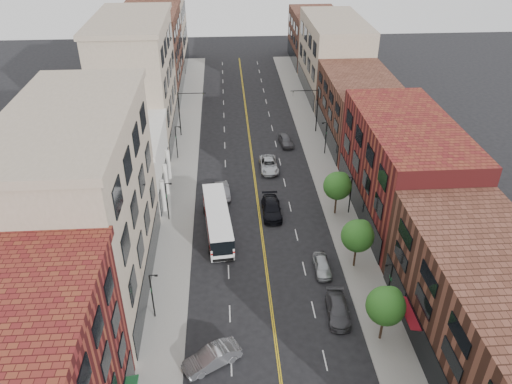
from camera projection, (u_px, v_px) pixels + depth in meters
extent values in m
plane|color=black|center=(281.00, 383.00, 40.64)|extent=(220.00, 220.00, 0.00)
cube|color=gray|center=(183.00, 175.00, 69.77)|extent=(4.00, 110.00, 0.15)
cube|color=gray|center=(324.00, 170.00, 70.91)|extent=(4.00, 110.00, 0.15)
cube|color=gray|center=(85.00, 210.00, 46.00)|extent=(10.00, 22.00, 18.00)
cube|color=silver|center=(124.00, 165.00, 63.92)|extent=(10.00, 14.00, 8.00)
cube|color=gray|center=(137.00, 83.00, 75.75)|extent=(10.00, 20.00, 18.00)
cube|color=#542E21|center=(152.00, 55.00, 93.53)|extent=(10.00, 20.00, 15.00)
cube|color=gray|center=(160.00, 19.00, 107.51)|extent=(10.00, 16.00, 20.00)
cube|color=#542E21|center=(499.00, 329.00, 38.98)|extent=(10.00, 26.00, 10.00)
cube|color=maroon|center=(403.00, 169.00, 58.85)|extent=(10.00, 22.00, 12.00)
cube|color=#542E21|center=(359.00, 109.00, 77.22)|extent=(10.00, 20.00, 10.00)
cube|color=gray|center=(333.00, 57.00, 94.02)|extent=(10.00, 22.00, 14.00)
cube|color=#542E21|center=(315.00, 38.00, 111.80)|extent=(10.00, 18.00, 11.00)
cylinder|color=black|center=(382.00, 328.00, 43.83)|extent=(0.22, 0.22, 2.50)
sphere|color=#18541A|center=(386.00, 306.00, 42.45)|extent=(3.40, 3.40, 3.40)
sphere|color=#18541A|center=(391.00, 298.00, 42.55)|extent=(2.04, 2.04, 2.04)
cylinder|color=black|center=(355.00, 256.00, 52.33)|extent=(0.22, 0.22, 2.50)
sphere|color=#18541A|center=(358.00, 236.00, 50.94)|extent=(3.40, 3.40, 3.40)
sphere|color=#18541A|center=(362.00, 229.00, 51.04)|extent=(2.04, 2.04, 2.04)
cylinder|color=black|center=(336.00, 204.00, 60.83)|extent=(0.22, 0.22, 2.50)
sphere|color=#18541A|center=(337.00, 186.00, 59.44)|extent=(3.40, 3.40, 3.40)
sphere|color=#18541A|center=(341.00, 180.00, 59.54)|extent=(2.04, 2.04, 2.04)
cylinder|color=black|center=(152.00, 296.00, 45.42)|extent=(0.14, 0.14, 5.00)
cylinder|color=black|center=(153.00, 275.00, 44.13)|extent=(0.70, 0.10, 0.10)
cube|color=black|center=(156.00, 276.00, 44.17)|extent=(0.28, 0.14, 0.14)
cube|color=#19592D|center=(151.00, 289.00, 44.95)|extent=(0.04, 0.55, 0.35)
cylinder|color=black|center=(167.00, 202.00, 59.02)|extent=(0.14, 0.14, 5.00)
cylinder|color=black|center=(168.00, 183.00, 57.73)|extent=(0.70, 0.10, 0.10)
cube|color=black|center=(170.00, 184.00, 57.77)|extent=(0.28, 0.14, 0.14)
cube|color=#19592D|center=(166.00, 195.00, 58.55)|extent=(0.04, 0.55, 0.35)
cylinder|color=black|center=(176.00, 143.00, 72.62)|extent=(0.14, 0.14, 5.00)
cylinder|color=black|center=(177.00, 127.00, 71.33)|extent=(0.70, 0.10, 0.10)
cube|color=black|center=(179.00, 127.00, 71.37)|extent=(0.28, 0.14, 0.14)
cube|color=#19592D|center=(176.00, 137.00, 72.14)|extent=(0.04, 0.55, 0.35)
cylinder|color=black|center=(389.00, 285.00, 46.67)|extent=(0.14, 0.14, 5.00)
cylinder|color=black|center=(389.00, 265.00, 45.34)|extent=(0.70, 0.10, 0.10)
cube|color=black|center=(386.00, 265.00, 45.35)|extent=(0.28, 0.14, 0.14)
cube|color=#19592D|center=(391.00, 278.00, 46.20)|extent=(0.04, 0.55, 0.35)
cylinder|color=black|center=(350.00, 195.00, 60.27)|extent=(0.14, 0.14, 5.00)
cylinder|color=black|center=(349.00, 177.00, 58.94)|extent=(0.70, 0.10, 0.10)
cube|color=black|center=(347.00, 178.00, 58.95)|extent=(0.28, 0.14, 0.14)
cube|color=#19592D|center=(351.00, 189.00, 59.80)|extent=(0.04, 0.55, 0.35)
cylinder|color=black|center=(326.00, 138.00, 73.86)|extent=(0.14, 0.14, 5.00)
cylinder|color=black|center=(325.00, 123.00, 72.53)|extent=(0.70, 0.10, 0.10)
cube|color=black|center=(323.00, 123.00, 72.55)|extent=(0.28, 0.14, 0.14)
cube|color=#19592D|center=(326.00, 133.00, 73.39)|extent=(0.04, 0.55, 0.35)
cylinder|color=black|center=(179.00, 114.00, 78.84)|extent=(0.18, 0.18, 7.20)
cylinder|color=black|center=(192.00, 93.00, 77.18)|extent=(4.40, 0.12, 0.12)
imported|color=black|center=(204.00, 95.00, 77.49)|extent=(0.15, 0.18, 0.90)
cylinder|color=black|center=(317.00, 111.00, 80.09)|extent=(0.18, 0.18, 7.20)
cylinder|color=black|center=(305.00, 91.00, 78.18)|extent=(4.40, 0.12, 0.12)
imported|color=black|center=(293.00, 93.00, 78.29)|extent=(0.15, 0.18, 0.90)
cube|color=white|center=(218.00, 220.00, 57.63)|extent=(3.64, 11.98, 2.85)
cube|color=black|center=(217.00, 215.00, 57.27)|extent=(3.68, 12.02, 1.03)
cube|color=#A90E0C|center=(218.00, 222.00, 57.79)|extent=(3.68, 12.02, 0.22)
cube|color=black|center=(223.00, 249.00, 52.53)|extent=(2.16, 0.26, 1.57)
cylinder|color=black|center=(210.00, 250.00, 54.76)|extent=(0.36, 0.96, 0.94)
cylinder|color=black|center=(233.00, 247.00, 55.11)|extent=(0.36, 0.96, 0.94)
cylinder|color=black|center=(204.00, 210.00, 61.37)|extent=(0.36, 0.96, 0.94)
cylinder|color=black|center=(225.00, 209.00, 61.72)|extent=(0.36, 0.96, 0.94)
imported|color=gray|center=(212.00, 358.00, 41.79)|extent=(5.24, 3.93, 1.65)
imported|color=#424247|center=(338.00, 310.00, 46.66)|extent=(2.32, 5.03, 1.43)
imported|color=#AAAEB1|center=(322.00, 266.00, 52.08)|extent=(1.71, 4.15, 1.41)
imported|color=#46474B|center=(223.00, 190.00, 64.84)|extent=(2.08, 4.86, 1.56)
imported|color=black|center=(272.00, 208.00, 61.12)|extent=(2.32, 5.66, 1.64)
imported|color=silver|center=(269.00, 165.00, 70.79)|extent=(2.59, 5.52, 1.53)
imported|color=#505055|center=(286.00, 140.00, 77.59)|extent=(2.30, 4.66, 1.53)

